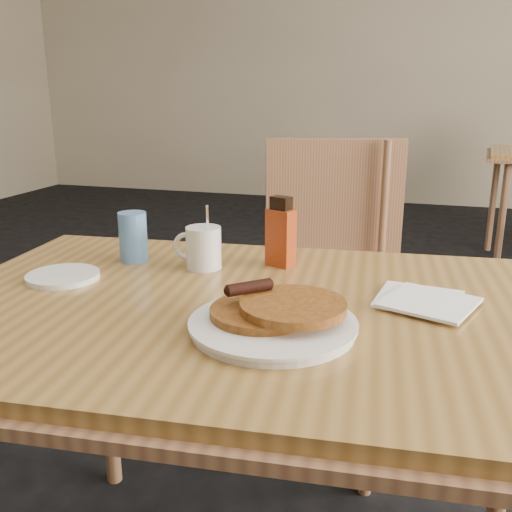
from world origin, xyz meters
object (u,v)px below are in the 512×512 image
(syrup_bottle, at_px, (281,234))
(blue_tumbler, at_px, (133,237))
(pancake_plate, at_px, (274,319))
(coffee_mug, at_px, (203,247))
(main_table, at_px, (249,324))
(chair_main_far, at_px, (327,268))

(syrup_bottle, relative_size, blue_tumbler, 1.39)
(pancake_plate, xyz_separation_m, syrup_bottle, (-0.08, 0.35, 0.05))
(pancake_plate, relative_size, coffee_mug, 1.90)
(main_table, distance_m, pancake_plate, 0.14)
(blue_tumbler, bearing_deg, syrup_bottle, 10.14)
(coffee_mug, bearing_deg, syrup_bottle, 32.90)
(chair_main_far, relative_size, pancake_plate, 3.51)
(pancake_plate, height_order, coffee_mug, coffee_mug)
(chair_main_far, bearing_deg, pancake_plate, -103.86)
(chair_main_far, xyz_separation_m, pancake_plate, (0.06, -0.87, 0.18))
(syrup_bottle, height_order, blue_tumbler, syrup_bottle)
(pancake_plate, xyz_separation_m, blue_tumbler, (-0.42, 0.29, 0.04))
(coffee_mug, height_order, syrup_bottle, syrup_bottle)
(blue_tumbler, bearing_deg, coffee_mug, -2.10)
(main_table, distance_m, chair_main_far, 0.77)
(chair_main_far, distance_m, pancake_plate, 0.89)
(main_table, bearing_deg, syrup_bottle, 90.41)
(pancake_plate, relative_size, blue_tumbler, 2.45)
(main_table, height_order, coffee_mug, coffee_mug)
(syrup_bottle, bearing_deg, pancake_plate, -56.35)
(coffee_mug, xyz_separation_m, syrup_bottle, (0.16, 0.07, 0.02))
(main_table, distance_m, coffee_mug, 0.26)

